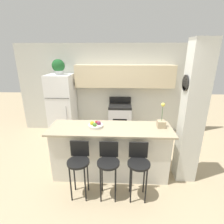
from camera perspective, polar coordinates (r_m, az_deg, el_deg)
The scene contains 12 objects.
ground_plane at distance 3.76m, azimuth -0.52°, elevation -19.23°, with size 14.00×14.00×0.00m, color tan.
wall_back at distance 5.06m, azimuth 1.95°, elevation 8.95°, with size 5.60×0.38×2.55m.
pillar_right at distance 3.35m, azimuth 24.65°, elevation -1.07°, with size 0.38×0.32×2.55m.
counter_bar at distance 3.47m, azimuth -0.54°, elevation -12.66°, with size 2.28×0.71×1.01m.
refrigerator at distance 5.12m, azimuth -15.92°, elevation 1.92°, with size 0.67×0.73×1.75m.
stove_range at distance 5.07m, azimuth 2.57°, elevation -2.52°, with size 0.63×0.61×1.07m.
bar_stool_left at distance 2.99m, azimuth -10.78°, elevation -15.72°, with size 0.36×0.36×0.96m.
bar_stool_mid at distance 2.93m, azimuth -1.16°, elevation -16.23°, with size 0.36×0.36×0.96m.
bar_stool_right at distance 2.94m, azimuth 8.66°, elevation -16.30°, with size 0.36×0.36×0.96m.
potted_plant_on_fridge at distance 4.92m, azimuth -17.10°, elevation 14.01°, with size 0.33×0.33×0.39m.
orchid_vase at distance 3.33m, azimuth 15.83°, elevation -3.11°, with size 0.14×0.14×0.47m.
fruit_bowl at distance 3.25m, azimuth -5.42°, elevation -4.28°, with size 0.27×0.27×0.12m.
Camera 1 is at (0.16, -2.94, 2.35)m, focal length 28.00 mm.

